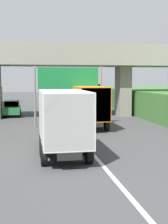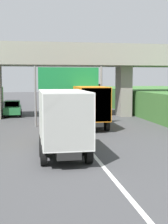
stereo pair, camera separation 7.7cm
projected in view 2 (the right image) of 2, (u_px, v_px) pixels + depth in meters
The scene contains 8 objects.
lane_centre_stripe at pixel (69, 125), 27.63m from camera, with size 0.20×90.98×0.01m, color white.
overpass_bridge at pixel (61, 63), 33.29m from camera, with size 40.00×4.80×7.63m.
overhead_highway_sign at pixel (69, 82), 27.07m from camera, with size 5.88×0.18×5.13m.
truck_red at pixel (80, 92), 53.45m from camera, with size 2.44×7.30×3.44m.
truck_silver at pixel (88, 94), 46.07m from camera, with size 2.44×7.30×3.44m.
truck_yellow at pixel (61, 118), 17.04m from camera, with size 2.44×7.30×3.44m.
truck_orange at pixel (88, 104), 26.61m from camera, with size 2.44×7.30×3.44m.
car_green at pixel (13, 108), 34.64m from camera, with size 1.86×4.10×1.72m.
Camera 2 is at (-3.27, -1.71, 4.02)m, focal length 50.79 mm.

